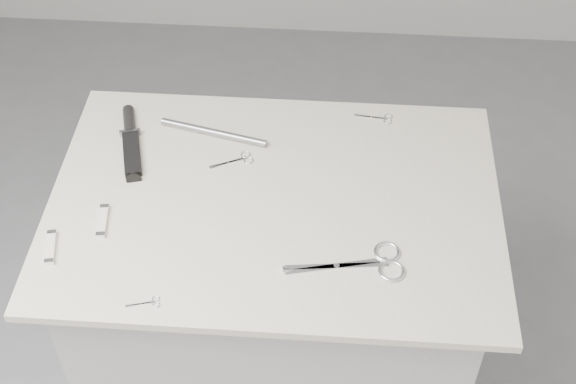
# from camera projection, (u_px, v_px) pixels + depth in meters

# --- Properties ---
(plinth) EXTENTS (0.90, 0.60, 0.90)m
(plinth) POSITION_uv_depth(u_px,v_px,m) (277.00, 322.00, 2.11)
(plinth) COLOR #B0B0AD
(plinth) RESTS_ON ground
(display_board) EXTENTS (1.00, 0.70, 0.02)m
(display_board) POSITION_uv_depth(u_px,v_px,m) (274.00, 203.00, 1.78)
(display_board) COLOR beige
(display_board) RESTS_ON plinth
(large_shears) EXTENTS (0.25, 0.11, 0.01)m
(large_shears) POSITION_uv_depth(u_px,v_px,m) (370.00, 263.00, 1.65)
(large_shears) COLOR silver
(large_shears) RESTS_ON display_board
(embroidery_scissors_a) EXTENTS (0.10, 0.07, 0.00)m
(embroidery_scissors_a) POSITION_uv_depth(u_px,v_px,m) (238.00, 160.00, 1.86)
(embroidery_scissors_a) COLOR silver
(embroidery_scissors_a) RESTS_ON display_board
(embroidery_scissors_b) EXTENTS (0.09, 0.04, 0.00)m
(embroidery_scissors_b) POSITION_uv_depth(u_px,v_px,m) (380.00, 118.00, 1.97)
(embroidery_scissors_b) COLOR silver
(embroidery_scissors_b) RESTS_ON display_board
(tiny_scissors) EXTENTS (0.07, 0.03, 0.00)m
(tiny_scissors) POSITION_uv_depth(u_px,v_px,m) (148.00, 303.00, 1.58)
(tiny_scissors) COLOR silver
(tiny_scissors) RESTS_ON display_board
(sheathed_knife) EXTENTS (0.10, 0.24, 0.03)m
(sheathed_knife) POSITION_uv_depth(u_px,v_px,m) (131.00, 138.00, 1.91)
(sheathed_knife) COLOR black
(sheathed_knife) RESTS_ON display_board
(pocket_knife_a) EXTENTS (0.04, 0.09, 0.01)m
(pocket_knife_a) POSITION_uv_depth(u_px,v_px,m) (51.00, 247.00, 1.67)
(pocket_knife_a) COLOR white
(pocket_knife_a) RESTS_ON display_board
(pocket_knife_b) EXTENTS (0.03, 0.09, 0.01)m
(pocket_knife_b) POSITION_uv_depth(u_px,v_px,m) (103.00, 221.00, 1.72)
(pocket_knife_b) COLOR white
(pocket_knife_b) RESTS_ON display_board
(metal_rail) EXTENTS (0.26, 0.08, 0.02)m
(metal_rail) POSITION_uv_depth(u_px,v_px,m) (213.00, 132.00, 1.92)
(metal_rail) COLOR gray
(metal_rail) RESTS_ON display_board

